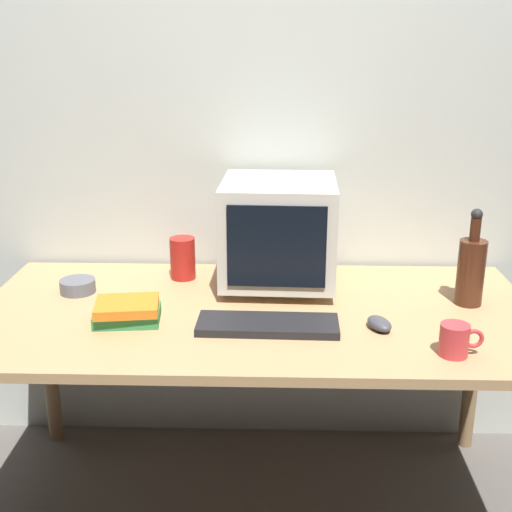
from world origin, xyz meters
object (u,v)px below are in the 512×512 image
Objects in this scene: bottle_tall at (471,269)px; book_stack at (127,311)px; crt_monitor at (279,232)px; cd_spindle at (78,286)px; keyboard at (268,325)px; mug at (455,340)px; metal_canister at (183,258)px; computer_mouse at (379,324)px.

book_stack is (-1.07, -0.18, -0.08)m from bottle_tall.
crt_monitor reaches higher than cd_spindle.
keyboard is 0.69m from bottle_tall.
cd_spindle is (-0.65, 0.28, 0.01)m from keyboard.
crt_monitor is 0.72m from mug.
cd_spindle is 0.80× the size of metal_canister.
mug is at bearing -11.70° from book_stack.
crt_monitor is 0.59m from book_stack.
bottle_tall reaches higher than book_stack.
cd_spindle reaches higher than keyboard.
keyboard is at bearing -4.84° from book_stack.
mug is (0.18, -0.16, 0.03)m from computer_mouse.
crt_monitor is 1.26× the size of bottle_tall.
crt_monitor is 0.41m from keyboard.
cd_spindle is (-0.22, 0.24, -0.01)m from book_stack.
metal_canister reaches higher than keyboard.
book_stack is at bearing -170.59° from bottle_tall.
computer_mouse is 0.76m from book_stack.
metal_canister reaches higher than cd_spindle.
computer_mouse reaches higher than keyboard.
cd_spindle is (-0.98, 0.27, 0.00)m from computer_mouse.
bottle_tall is 2.12× the size of metal_canister.
computer_mouse is 0.83× the size of mug.
computer_mouse is at bearing -146.69° from bottle_tall.
computer_mouse is at bearing -2.29° from book_stack.
cd_spindle is at bearing 132.65° from book_stack.
computer_mouse is at bearing -50.26° from crt_monitor.
crt_monitor is 1.90× the size of book_stack.
book_stack is 1.75× the size of cd_spindle.
computer_mouse is at bearing -15.48° from cd_spindle.
mug reaches higher than computer_mouse.
metal_canister is (0.12, 0.39, 0.04)m from book_stack.
computer_mouse is 1.02m from cd_spindle.
bottle_tall reaches higher than metal_canister.
mug is at bearing -110.33° from bottle_tall.
crt_monitor reaches higher than computer_mouse.
mug is 0.80× the size of metal_canister.
cd_spindle reaches higher than computer_mouse.
crt_monitor reaches higher than keyboard.
crt_monitor is at bearing 166.16° from bottle_tall.
bottle_tall is at bearing -12.60° from metal_canister.
bottle_tall is at bearing 12.57° from computer_mouse.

